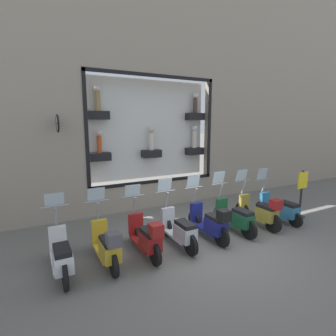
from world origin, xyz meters
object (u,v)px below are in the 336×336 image
object	(u,v)px
scooter_navy_3	(210,223)
shop_sign_post	(301,192)
scooter_silver_4	(179,230)
scooter_yellow_6	(107,246)
scooter_green_2	(235,217)
scooter_red_5	(146,237)
scooter_white_7	(61,256)
scooter_olive_1	(261,211)
scooter_teal_0	(280,209)

from	to	relation	value
scooter_navy_3	shop_sign_post	xyz separation A→B (m)	(0.00, -3.75, 0.37)
scooter_silver_4	scooter_yellow_6	size ratio (longest dim) A/B	1.00
scooter_green_2	scooter_silver_4	bearing A→B (deg)	90.05
scooter_red_5	scooter_white_7	distance (m)	1.89
scooter_navy_3	scooter_yellow_6	world-z (taller)	scooter_navy_3
scooter_red_5	scooter_yellow_6	xyz separation A→B (m)	(-0.00, 0.94, -0.00)
scooter_silver_4	shop_sign_post	xyz separation A→B (m)	(-0.06, -4.69, 0.41)
scooter_navy_3	shop_sign_post	world-z (taller)	scooter_navy_3
scooter_olive_1	scooter_navy_3	world-z (taller)	scooter_olive_1
scooter_olive_1	scooter_yellow_6	distance (m)	4.71
scooter_teal_0	scooter_green_2	bearing A→B (deg)	89.72
scooter_olive_1	scooter_yellow_6	bearing A→B (deg)	90.11
scooter_red_5	shop_sign_post	size ratio (longest dim) A/B	1.13
scooter_green_2	scooter_white_7	distance (m)	4.71
scooter_olive_1	shop_sign_post	xyz separation A→B (m)	(0.00, -1.87, 0.37)
scooter_teal_0	scooter_yellow_6	world-z (taller)	scooter_teal_0
scooter_silver_4	shop_sign_post	world-z (taller)	scooter_silver_4
scooter_olive_1	scooter_red_5	bearing A→B (deg)	90.11
scooter_green_2	scooter_yellow_6	bearing A→B (deg)	91.01
scooter_teal_0	scooter_yellow_6	size ratio (longest dim) A/B	0.99
scooter_olive_1	scooter_teal_0	bearing A→B (deg)	-87.09
scooter_silver_4	scooter_yellow_6	xyz separation A→B (m)	(-0.06, 1.88, 0.03)
scooter_green_2	scooter_olive_1	bearing A→B (deg)	-93.48
scooter_olive_1	scooter_white_7	world-z (taller)	scooter_olive_1
scooter_green_2	scooter_red_5	bearing A→B (deg)	91.31
scooter_navy_3	scooter_silver_4	xyz separation A→B (m)	(0.06, 0.94, -0.04)
scooter_olive_1	shop_sign_post	distance (m)	1.90
scooter_teal_0	scooter_yellow_6	distance (m)	5.65
scooter_green_2	scooter_yellow_6	distance (m)	3.77
scooter_teal_0	scooter_navy_3	size ratio (longest dim) A/B	0.99
scooter_navy_3	scooter_silver_4	world-z (taller)	scooter_silver_4
scooter_silver_4	scooter_red_5	bearing A→B (deg)	93.82
scooter_teal_0	scooter_olive_1	world-z (taller)	scooter_olive_1
shop_sign_post	scooter_olive_1	bearing A→B (deg)	90.01
scooter_teal_0	scooter_yellow_6	bearing A→B (deg)	90.58
shop_sign_post	scooter_yellow_6	bearing A→B (deg)	90.08
scooter_green_2	scooter_yellow_6	world-z (taller)	scooter_green_2
scooter_teal_0	scooter_silver_4	size ratio (longest dim) A/B	0.99
scooter_green_2	scooter_yellow_6	size ratio (longest dim) A/B	1.01
scooter_teal_0	scooter_olive_1	xyz separation A→B (m)	(-0.05, 0.94, 0.07)
scooter_silver_4	scooter_red_5	size ratio (longest dim) A/B	1.00
scooter_navy_3	scooter_white_7	distance (m)	3.77
scooter_olive_1	scooter_green_2	bearing A→B (deg)	86.52
shop_sign_post	scooter_red_5	bearing A→B (deg)	90.08
scooter_green_2	shop_sign_post	distance (m)	2.84
scooter_teal_0	scooter_olive_1	size ratio (longest dim) A/B	0.99
scooter_white_7	shop_sign_post	bearing A→B (deg)	-90.41
scooter_red_5	shop_sign_post	xyz separation A→B (m)	(0.01, -5.64, 0.38)
scooter_teal_0	scooter_white_7	size ratio (longest dim) A/B	0.99
scooter_olive_1	scooter_green_2	xyz separation A→B (m)	(0.06, 0.94, -0.04)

